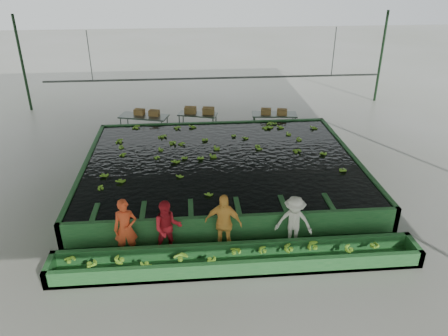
{
  "coord_description": "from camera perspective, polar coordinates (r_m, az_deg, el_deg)",
  "views": [
    {
      "loc": [
        -1.19,
        -13.01,
        7.63
      ],
      "look_at": [
        0.0,
        0.5,
        1.0
      ],
      "focal_mm": 35.0,
      "sensor_mm": 36.0,
      "label": 1
    }
  ],
  "objects": [
    {
      "name": "ground",
      "position": [
        15.13,
        0.17,
        -4.23
      ],
      "size": [
        80.0,
        80.0,
        0.0
      ],
      "primitive_type": "plane",
      "color": "gray",
      "rests_on": "ground"
    },
    {
      "name": "box_stack_right",
      "position": [
        20.64,
        6.52,
        6.99
      ],
      "size": [
        1.25,
        0.57,
        0.26
      ],
      "primitive_type": null,
      "rotation": [
        0.0,
        0.0,
        -0.2
      ],
      "color": "olive",
      "rests_on": "packing_table_right"
    },
    {
      "name": "rail_hanger_left",
      "position": [
        18.76,
        -17.15,
        13.79
      ],
      "size": [
        0.04,
        0.04,
        2.0
      ],
      "primitive_type": "cylinder",
      "color": "#59605B",
      "rests_on": "shed_roof"
    },
    {
      "name": "shed_roof",
      "position": [
        13.33,
        0.19,
        14.67
      ],
      "size": [
        20.0,
        22.0,
        0.04
      ],
      "primitive_type": "cube",
      "color": "gray",
      "rests_on": "shed_posts"
    },
    {
      "name": "worker_b",
      "position": [
        12.28,
        -7.38,
        -7.79
      ],
      "size": [
        0.88,
        0.72,
        1.66
      ],
      "primitive_type": "imported",
      "rotation": [
        0.0,
        0.0,
        0.11
      ],
      "color": "red",
      "rests_on": "ground"
    },
    {
      "name": "sorting_trough",
      "position": [
        12.02,
        1.75,
        -11.85
      ],
      "size": [
        10.0,
        1.0,
        0.5
      ],
      "primitive_type": null,
      "color": "#225B28",
      "rests_on": "ground"
    },
    {
      "name": "worker_a",
      "position": [
        12.37,
        -12.72,
        -7.73
      ],
      "size": [
        0.68,
        0.48,
        1.76
      ],
      "primitive_type": "imported",
      "rotation": [
        0.0,
        0.0,
        0.08
      ],
      "color": "#DB4820",
      "rests_on": "ground"
    },
    {
      "name": "packing_table_left",
      "position": [
        20.66,
        -10.33,
        5.43
      ],
      "size": [
        2.36,
        1.47,
        1.0
      ],
      "primitive_type": null,
      "rotation": [
        0.0,
        0.0,
        -0.29
      ],
      "color": "#59605B",
      "rests_on": "ground"
    },
    {
      "name": "worker_c",
      "position": [
        12.26,
        -0.09,
        -7.23
      ],
      "size": [
        1.14,
        0.73,
        1.81
      ],
      "primitive_type": "imported",
      "rotation": [
        0.0,
        0.0,
        -0.3
      ],
      "color": "#FFBB49",
      "rests_on": "ground"
    },
    {
      "name": "flotation_tank",
      "position": [
        16.23,
        -0.31,
        -0.2
      ],
      "size": [
        10.0,
        8.0,
        0.9
      ],
      "primitive_type": null,
      "color": "#225B28",
      "rests_on": "ground"
    },
    {
      "name": "trough_bananas",
      "position": [
        11.93,
        1.76,
        -11.28
      ],
      "size": [
        8.54,
        0.57,
        0.11
      ],
      "primitive_type": null,
      "color": "#71B727",
      "rests_on": "sorting_trough"
    },
    {
      "name": "cableway_rail",
      "position": [
        18.63,
        -1.24,
        11.66
      ],
      "size": [
        0.08,
        0.08,
        14.0
      ],
      "primitive_type": "cylinder",
      "color": "#59605B",
      "rests_on": "shed_roof"
    },
    {
      "name": "box_stack_mid",
      "position": [
        21.01,
        -3.23,
        7.13
      ],
      "size": [
        1.45,
        0.63,
        0.3
      ],
      "primitive_type": null,
      "rotation": [
        0.0,
        0.0,
        -0.18
      ],
      "color": "olive",
      "rests_on": "packing_table_mid"
    },
    {
      "name": "shed_posts",
      "position": [
        14.03,
        0.18,
        4.61
      ],
      "size": [
        20.0,
        22.0,
        5.0
      ],
      "primitive_type": null,
      "color": "black",
      "rests_on": "ground"
    },
    {
      "name": "floating_bananas",
      "position": [
        16.79,
        -0.54,
        2.23
      ],
      "size": [
        9.43,
        6.43,
        0.13
      ],
      "primitive_type": null,
      "color": "#71B727",
      "rests_on": "tank_water"
    },
    {
      "name": "worker_d",
      "position": [
        12.61,
        9.11,
        -7.04
      ],
      "size": [
        1.18,
        0.88,
        1.63
      ],
      "primitive_type": "imported",
      "rotation": [
        0.0,
        0.0,
        -0.28
      ],
      "color": "beige",
      "rests_on": "ground"
    },
    {
      "name": "packing_table_mid",
      "position": [
        21.11,
        -3.44,
        6.02
      ],
      "size": [
        1.96,
        1.22,
        0.83
      ],
      "primitive_type": null,
      "rotation": [
        0.0,
        0.0,
        -0.29
      ],
      "color": "#59605B",
      "rests_on": "ground"
    },
    {
      "name": "tank_water",
      "position": [
        16.06,
        -0.31,
        1.08
      ],
      "size": [
        9.7,
        7.7,
        0.0
      ],
      "primitive_type": "cube",
      "color": "black",
      "rests_on": "flotation_tank"
    },
    {
      "name": "box_stack_left",
      "position": [
        20.56,
        -10.04,
        6.84
      ],
      "size": [
        1.22,
        0.67,
        0.25
      ],
      "primitive_type": null,
      "rotation": [
        0.0,
        0.0,
        -0.31
      ],
      "color": "olive",
      "rests_on": "packing_table_left"
    },
    {
      "name": "rail_hanger_right",
      "position": [
        19.39,
        14.15,
        14.51
      ],
      "size": [
        0.04,
        0.04,
        2.0
      ],
      "primitive_type": "cylinder",
      "color": "#59605B",
      "rests_on": "shed_roof"
    },
    {
      "name": "packing_table_right",
      "position": [
        20.88,
        6.53,
        5.83
      ],
      "size": [
        2.15,
        1.05,
        0.94
      ],
      "primitive_type": null,
      "rotation": [
        0.0,
        0.0,
        -0.11
      ],
      "color": "#59605B",
      "rests_on": "ground"
    }
  ]
}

